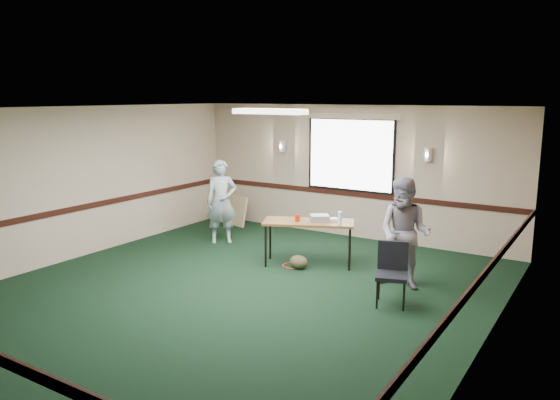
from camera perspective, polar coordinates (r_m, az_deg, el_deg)
The scene contains 13 objects.
ground at distance 8.21m, azimuth -4.91°, elevation -9.72°, with size 8.00×8.00×0.00m, color black.
room_shell at distance 9.55m, azimuth 2.64°, elevation 3.03°, with size 8.00×8.02×8.00m.
folding_table at distance 9.35m, azimuth 3.01°, elevation -2.55°, with size 1.65×1.19×0.77m.
projector at distance 9.35m, azimuth 4.14°, elevation -1.88°, with size 0.32×0.26×0.11m, color gray.
game_console at distance 9.39m, azimuth 5.46°, elevation -2.04°, with size 0.18×0.15×0.05m, color white.
red_cup at distance 9.28m, azimuth 1.81°, elevation -1.91°, with size 0.08×0.08×0.12m, color #AB1B0B.
water_bottle at distance 9.14m, azimuth 6.29°, elevation -1.87°, with size 0.06×0.06×0.22m, color #95D6F5.
duffel_bag at distance 9.28m, azimuth 1.95°, elevation -6.49°, with size 0.33×0.25×0.23m, color #484029.
cable_coil at distance 9.43m, azimuth 1.29°, elevation -6.86°, with size 0.35×0.35×0.02m, color red.
folded_table at distance 12.57m, azimuth -5.58°, elevation -0.87°, with size 1.31×0.06×0.67m, color tan.
conference_chair at distance 7.84m, azimuth 11.64°, elevation -6.99°, with size 0.54×0.55×0.87m.
person_left at distance 10.80m, azimuth -6.13°, elevation -0.17°, with size 0.60×0.39×1.65m, color #446A97.
person_right at distance 8.42m, azimuth 12.91°, elevation -3.41°, with size 0.82×0.64×1.69m, color #7483B5.
Camera 1 is at (4.67, -6.11, 2.88)m, focal length 35.00 mm.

